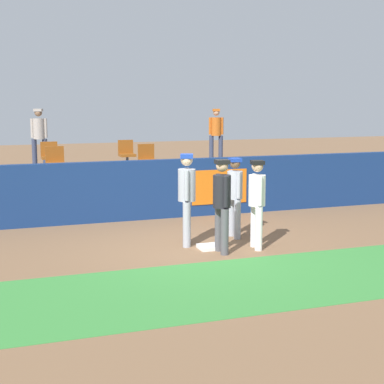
# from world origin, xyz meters

# --- Properties ---
(ground_plane) EXTENTS (60.00, 60.00, 0.00)m
(ground_plane) POSITION_xyz_m (0.00, 0.00, 0.00)
(ground_plane) COLOR brown
(grass_foreground_strip) EXTENTS (18.00, 2.80, 0.01)m
(grass_foreground_strip) POSITION_xyz_m (0.00, -2.41, 0.00)
(grass_foreground_strip) COLOR #388438
(grass_foreground_strip) RESTS_ON ground_plane
(first_base) EXTENTS (0.40, 0.40, 0.08)m
(first_base) POSITION_xyz_m (0.05, -0.12, 0.04)
(first_base) COLOR white
(first_base) RESTS_ON ground_plane
(player_fielder_home) EXTENTS (0.40, 0.54, 1.76)m
(player_fielder_home) POSITION_xyz_m (0.96, -0.38, 1.02)
(player_fielder_home) COLOR white
(player_fielder_home) RESTS_ON ground_plane
(player_runner_visitor) EXTENTS (0.45, 0.50, 1.86)m
(player_runner_visitor) POSITION_xyz_m (-0.26, 0.34, 1.08)
(player_runner_visitor) COLOR #9EA3AD
(player_runner_visitor) RESTS_ON ground_plane
(player_coach_visitor) EXTENTS (0.33, 0.48, 1.71)m
(player_coach_visitor) POSITION_xyz_m (0.93, 0.65, 0.99)
(player_coach_visitor) COLOR #9EA3AD
(player_coach_visitor) RESTS_ON ground_plane
(player_umpire) EXTENTS (0.35, 0.51, 1.81)m
(player_umpire) POSITION_xyz_m (0.17, -0.47, 1.05)
(player_umpire) COLOR #4C4C51
(player_umpire) RESTS_ON ground_plane
(field_wall) EXTENTS (18.00, 0.26, 1.46)m
(field_wall) POSITION_xyz_m (0.01, 3.25, 0.73)
(field_wall) COLOR navy
(field_wall) RESTS_ON ground_plane
(bleacher_platform) EXTENTS (18.00, 4.80, 0.91)m
(bleacher_platform) POSITION_xyz_m (0.00, 5.82, 0.45)
(bleacher_platform) COLOR #59595E
(bleacher_platform) RESTS_ON ground_plane
(seat_back_center) EXTENTS (0.45, 0.44, 0.84)m
(seat_back_center) POSITION_xyz_m (-0.00, 6.49, 1.38)
(seat_back_center) COLOR #4C4C51
(seat_back_center) RESTS_ON bleacher_platform
(seat_back_left) EXTENTS (0.47, 0.44, 0.84)m
(seat_back_left) POSITION_xyz_m (-2.24, 6.49, 1.38)
(seat_back_left) COLOR #4C4C51
(seat_back_left) RESTS_ON bleacher_platform
(seat_front_left) EXTENTS (0.47, 0.44, 0.84)m
(seat_front_left) POSITION_xyz_m (-2.30, 4.69, 1.38)
(seat_front_left) COLOR #4C4C51
(seat_front_left) RESTS_ON bleacher_platform
(seat_front_center) EXTENTS (0.45, 0.44, 0.84)m
(seat_front_center) POSITION_xyz_m (0.13, 4.69, 1.38)
(seat_front_center) COLOR #4C4C51
(seat_front_center) RESTS_ON bleacher_platform
(spectator_hooded) EXTENTS (0.46, 0.41, 1.73)m
(spectator_hooded) POSITION_xyz_m (3.28, 7.53, 1.91)
(spectator_hooded) COLOR #33384C
(spectator_hooded) RESTS_ON bleacher_platform
(spectator_capped) EXTENTS (0.47, 0.42, 1.76)m
(spectator_capped) POSITION_xyz_m (-2.42, 7.46, 1.93)
(spectator_capped) COLOR #33384C
(spectator_capped) RESTS_ON bleacher_platform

